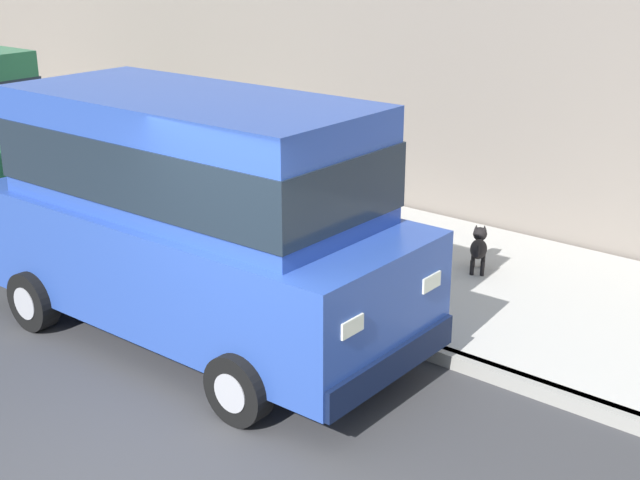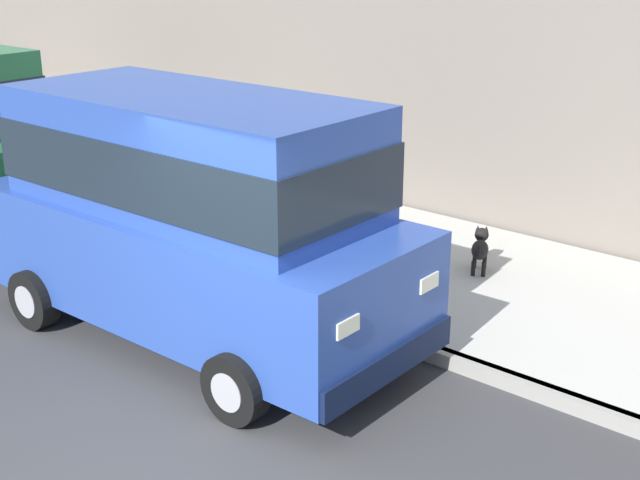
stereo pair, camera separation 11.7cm
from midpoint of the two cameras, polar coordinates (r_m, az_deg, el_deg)
name	(u,v)px [view 2 (the right image)]	position (r m, az deg, el deg)	size (l,w,h in m)	color
curb	(392,339)	(8.89, 5.14, -6.50)	(0.16, 64.00, 0.14)	gray
sidewalk	(483,287)	(10.28, 11.03, -3.05)	(3.60, 64.00, 0.14)	#B7B5AD
car_blue_van	(192,208)	(8.66, -8.01, 2.12)	(2.21, 4.94, 2.52)	#28479E
dog_black	(480,247)	(10.49, 10.82, -0.47)	(0.69, 0.42, 0.49)	black
building_facade	(276,37)	(14.44, -2.70, 13.18)	(0.50, 20.00, 4.71)	slate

